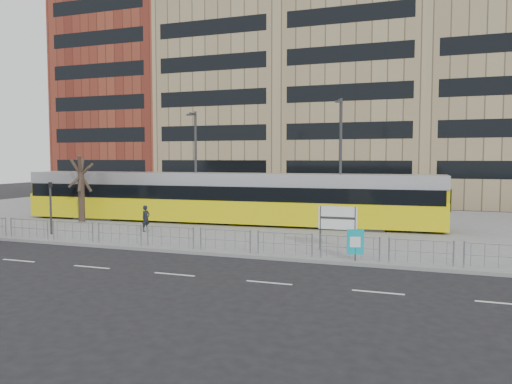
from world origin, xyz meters
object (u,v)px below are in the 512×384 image
(bare_tree, at_px, (80,154))
(traffic_light_west, at_px, (51,201))
(lamp_post_west, at_px, (195,161))
(pedestrian, at_px, (146,218))
(ad_panel, at_px, (355,242))
(tram, at_px, (221,198))
(station_sign, at_px, (338,220))
(lamp_post_east, at_px, (340,158))

(bare_tree, bearing_deg, traffic_light_west, -70.13)
(lamp_post_west, bearing_deg, pedestrian, -94.21)
(ad_panel, relative_size, bare_tree, 0.20)
(tram, height_order, bare_tree, bare_tree)
(station_sign, bearing_deg, traffic_light_west, -179.45)
(pedestrian, bearing_deg, tram, -11.54)
(traffic_light_west, xyz_separation_m, lamp_post_west, (5.07, 8.87, 2.31))
(tram, distance_m, station_sign, 12.00)
(lamp_post_east, bearing_deg, lamp_post_west, 178.60)
(station_sign, height_order, lamp_post_east, lamp_post_east)
(tram, relative_size, ad_panel, 21.18)
(pedestrian, distance_m, traffic_light_west, 5.59)
(pedestrian, distance_m, bare_tree, 7.86)
(pedestrian, distance_m, lamp_post_east, 12.88)
(ad_panel, distance_m, lamp_post_east, 11.13)
(station_sign, distance_m, ad_panel, 2.59)
(ad_panel, distance_m, pedestrian, 14.14)
(lamp_post_west, xyz_separation_m, bare_tree, (-6.87, -3.89, 0.52))
(pedestrian, xyz_separation_m, lamp_post_west, (0.44, 5.97, 3.48))
(tram, height_order, lamp_post_east, lamp_post_east)
(station_sign, distance_m, bare_tree, 19.44)
(tram, distance_m, lamp_post_west, 3.57)
(ad_panel, bearing_deg, traffic_light_west, 158.34)
(ad_panel, xyz_separation_m, bare_tree, (-19.84, 6.56, 3.99))
(ad_panel, relative_size, lamp_post_east, 0.17)
(bare_tree, bearing_deg, ad_panel, -18.29)
(lamp_post_west, bearing_deg, ad_panel, -38.85)
(lamp_post_east, bearing_deg, traffic_light_west, -151.05)
(traffic_light_west, relative_size, bare_tree, 0.45)
(pedestrian, height_order, traffic_light_west, traffic_light_west)
(lamp_post_west, bearing_deg, bare_tree, -150.52)
(pedestrian, height_order, lamp_post_west, lamp_post_west)
(station_sign, xyz_separation_m, ad_panel, (1.19, -2.20, -0.69))
(ad_panel, bearing_deg, station_sign, 101.69)
(station_sign, xyz_separation_m, traffic_light_west, (-16.86, -0.62, 0.48))
(pedestrian, bearing_deg, traffic_light_west, 139.13)
(station_sign, relative_size, traffic_light_west, 0.70)
(tram, distance_m, lamp_post_east, 8.60)
(traffic_light_west, distance_m, lamp_post_west, 10.47)
(pedestrian, relative_size, traffic_light_west, 0.52)
(station_sign, xyz_separation_m, bare_tree, (-18.66, 4.36, 3.30))
(ad_panel, distance_m, traffic_light_west, 18.15)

